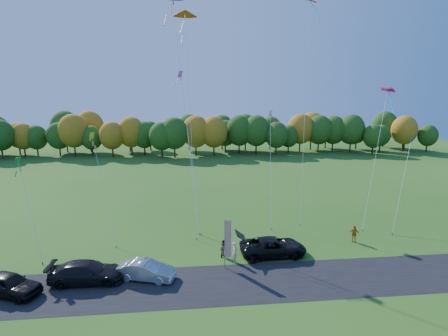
{
  "coord_description": "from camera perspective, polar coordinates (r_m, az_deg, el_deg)",
  "views": [
    {
      "loc": [
        -3.62,
        -28.33,
        14.24
      ],
      "look_at": [
        0.0,
        6.0,
        7.0
      ],
      "focal_mm": 28.0,
      "sensor_mm": 36.0,
      "label": 1
    }
  ],
  "objects": [
    {
      "name": "silver_sedan",
      "position": [
        29.2,
        -12.56,
        -15.99
      ],
      "size": [
        4.77,
        2.79,
        1.49
      ],
      "primitive_type": "imported",
      "rotation": [
        0.0,
        0.0,
        1.28
      ],
      "color": "silver",
      "rests_on": "ground"
    },
    {
      "name": "kite_parafoil_rainbow",
      "position": [
        43.64,
        23.59,
        2.05
      ],
      "size": [
        7.9,
        8.67,
        15.5
      ],
      "color": "#4C3F33",
      "rests_on": "ground"
    },
    {
      "name": "dark_truck_a",
      "position": [
        30.06,
        -21.46,
        -15.54
      ],
      "size": [
        5.7,
        2.34,
        1.65
      ],
      "primitive_type": "imported",
      "rotation": [
        0.0,
        0.0,
        1.57
      ],
      "color": "black",
      "rests_on": "ground"
    },
    {
      "name": "kite_diamond_white",
      "position": [
        39.92,
        7.62,
        0.26
      ],
      "size": [
        1.86,
        7.2,
        12.99
      ],
      "color": "#4C3F33",
      "rests_on": "ground"
    },
    {
      "name": "kite_diamond_yellow",
      "position": [
        37.78,
        -19.15,
        -2.89
      ],
      "size": [
        4.01,
        8.04,
        10.58
      ],
      "color": "#4C3F33",
      "rests_on": "ground"
    },
    {
      "name": "person_tailgate_a",
      "position": [
        31.03,
        1.77,
        -13.58
      ],
      "size": [
        0.48,
        0.7,
        1.84
      ],
      "primitive_type": "imported",
      "rotation": [
        0.0,
        0.0,
        1.51
      ],
      "color": "silver",
      "rests_on": "ground"
    },
    {
      "name": "tree_line",
      "position": [
        84.62,
        -3.49,
        2.14
      ],
      "size": [
        116.0,
        12.0,
        10.0
      ],
      "primitive_type": null,
      "color": "#1E4711",
      "rests_on": "ground"
    },
    {
      "name": "dark_truck_b",
      "position": [
        30.84,
        -31.75,
        -15.84
      ],
      "size": [
        5.21,
        3.51,
        1.65
      ],
      "primitive_type": "imported",
      "rotation": [
        0.0,
        0.0,
        1.21
      ],
      "color": "black",
      "rests_on": "ground"
    },
    {
      "name": "kite_delta_blue",
      "position": [
        38.8,
        -6.53,
        10.56
      ],
      "size": [
        4.09,
        10.07,
        27.21
      ],
      "color": "#4C3F33",
      "rests_on": "ground"
    },
    {
      "name": "feather_flag",
      "position": [
        29.45,
        0.54,
        -11.39
      ],
      "size": [
        0.56,
        0.13,
        4.29
      ],
      "color": "#999999",
      "rests_on": "ground"
    },
    {
      "name": "kite_diamond_blue_low",
      "position": [
        42.87,
        27.09,
        -2.34
      ],
      "size": [
        5.16,
        5.87,
        9.9
      ],
      "color": "#4C3F33",
      "rests_on": "ground"
    },
    {
      "name": "black_suv",
      "position": [
        32.53,
        8.03,
        -12.63
      ],
      "size": [
        6.06,
        2.96,
        1.66
      ],
      "primitive_type": "imported",
      "rotation": [
        0.0,
        0.0,
        1.61
      ],
      "color": "black",
      "rests_on": "ground"
    },
    {
      "name": "person_tailgate_b",
      "position": [
        32.04,
        -0.0,
        -12.99
      ],
      "size": [
        0.91,
        0.96,
        1.56
      ],
      "primitive_type": "imported",
      "rotation": [
        0.0,
        0.0,
        1.0
      ],
      "color": "gray",
      "rests_on": "ground"
    },
    {
      "name": "person_east",
      "position": [
        37.24,
        20.45,
        -10.03
      ],
      "size": [
        1.05,
        0.88,
        1.68
      ],
      "primitive_type": "imported",
      "rotation": [
        0.0,
        0.0,
        -0.57
      ],
      "color": "#BF6B12",
      "rests_on": "ground"
    },
    {
      "name": "kite_delta_red",
      "position": [
        37.43,
        -5.6,
        10.07
      ],
      "size": [
        2.79,
        9.31,
        24.54
      ],
      "color": "#4C3F33",
      "rests_on": "ground"
    },
    {
      "name": "kite_diamond_pink",
      "position": [
        37.64,
        -5.56,
        2.86
      ],
      "size": [
        2.46,
        6.81,
        17.23
      ],
      "color": "#4C3F33",
      "rests_on": "ground"
    },
    {
      "name": "kite_parafoil_orange",
      "position": [
        43.76,
        13.13,
        10.33
      ],
      "size": [
        5.85,
        12.41,
        27.0
      ],
      "color": "#4C3F33",
      "rests_on": "ground"
    },
    {
      "name": "ground",
      "position": [
        31.92,
        1.17,
        -14.66
      ],
      "size": [
        160.0,
        160.0,
        0.0
      ],
      "primitive_type": "plane",
      "color": "#265516"
    },
    {
      "name": "asphalt_strip",
      "position": [
        28.42,
        2.23,
        -18.22
      ],
      "size": [
        90.0,
        6.0,
        0.01
      ],
      "primitive_type": "cube",
      "color": "black",
      "rests_on": "ground"
    },
    {
      "name": "kite_diamond_green",
      "position": [
        35.43,
        -29.15,
        -5.92
      ],
      "size": [
        3.21,
        4.28,
        9.0
      ],
      "color": "#4C3F33",
      "rests_on": "ground"
    }
  ]
}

